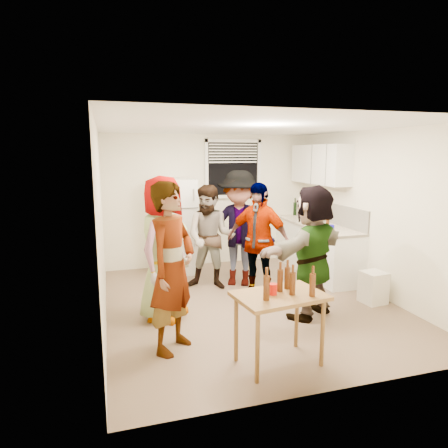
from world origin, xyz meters
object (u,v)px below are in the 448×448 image
object	(u,v)px
guest_grey	(165,317)
guest_orange	(310,315)
wine_bottle	(295,215)
guest_back_left	(211,287)
kettle	(309,222)
guest_back_right	(239,284)
beer_bottle_counter	(327,229)
blue_cup	(331,232)
red_cup	(273,294)
trash_bin	(373,286)
serving_table	(278,363)
beer_bottle_table	(266,300)
refrigerator	(175,226)
guest_stripe	(174,348)

from	to	relation	value
guest_grey	guest_orange	world-z (taller)	guest_grey
wine_bottle	guest_back_left	bearing A→B (deg)	-148.37
guest_back_left	guest_orange	world-z (taller)	guest_back_left
kettle	guest_back_right	world-z (taller)	kettle
beer_bottle_counter	blue_cup	distance (m)	0.25
red_cup	guest_grey	xyz separation A→B (m)	(-0.88, 1.52, -0.75)
trash_bin	guest_back_left	size ratio (longest dim) A/B	0.28
guest_back_right	guest_grey	bearing A→B (deg)	-119.69
serving_table	beer_bottle_table	bearing A→B (deg)	-149.72
beer_bottle_table	guest_grey	distance (m)	1.96
beer_bottle_counter	guest_orange	distance (m)	1.82
wine_bottle	serving_table	size ratio (longest dim) A/B	0.30
wine_bottle	trash_bin	bearing A→B (deg)	-90.36
trash_bin	guest_orange	world-z (taller)	trash_bin
beer_bottle_table	guest_back_right	world-z (taller)	beer_bottle_table
wine_bottle	guest_orange	xyz separation A→B (m)	(-1.12, -2.76, -0.90)
red_cup	guest_back_left	bearing A→B (deg)	90.05
refrigerator	beer_bottle_counter	distance (m)	2.67
guest_orange	trash_bin	bearing A→B (deg)	160.22
kettle	refrigerator	bearing A→B (deg)	173.87
beer_bottle_counter	guest_back_left	bearing A→B (deg)	173.80
trash_bin	red_cup	xyz separation A→B (m)	(-2.09, -1.17, 0.50)
guest_back_left	guest_back_right	xyz separation A→B (m)	(0.49, 0.05, 0.00)
trash_bin	guest_orange	size ratio (longest dim) A/B	0.26
guest_grey	blue_cup	bearing A→B (deg)	-42.77
wine_bottle	trash_bin	world-z (taller)	wine_bottle
red_cup	guest_back_right	world-z (taller)	red_cup
guest_back_right	refrigerator	bearing A→B (deg)	155.38
blue_cup	guest_stripe	size ratio (longest dim) A/B	0.06
guest_grey	refrigerator	bearing A→B (deg)	23.01
refrigerator	red_cup	xyz separation A→B (m)	(0.39, -3.52, -0.10)
beer_bottle_counter	guest_back_right	world-z (taller)	beer_bottle_counter
beer_bottle_counter	blue_cup	world-z (taller)	beer_bottle_counter
blue_cup	serving_table	world-z (taller)	blue_cup
kettle	guest_grey	distance (m)	3.38
serving_table	guest_stripe	bearing A→B (deg)	147.98
beer_bottle_table	guest_orange	distance (m)	1.76
refrigerator	red_cup	distance (m)	3.55
beer_bottle_table	wine_bottle	bearing A→B (deg)	60.20
beer_bottle_counter	trash_bin	world-z (taller)	beer_bottle_counter
beer_bottle_counter	trash_bin	distance (m)	1.28
blue_cup	trash_bin	bearing A→B (deg)	-76.67
trash_bin	beer_bottle_table	distance (m)	2.61
kettle	wine_bottle	distance (m)	0.78
refrigerator	beer_bottle_counter	bearing A→B (deg)	-28.23
blue_cup	beer_bottle_table	size ratio (longest dim) A/B	0.48
beer_bottle_counter	guest_back_left	xyz separation A→B (m)	(-1.96, 0.21, -0.90)
serving_table	kettle	bearing A→B (deg)	57.21
red_cup	guest_stripe	distance (m)	1.33
beer_bottle_counter	serving_table	size ratio (longest dim) A/B	0.24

